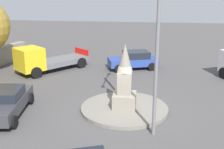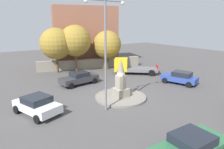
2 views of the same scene
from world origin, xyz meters
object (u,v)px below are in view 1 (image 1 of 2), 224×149
object	(u,v)px
car_blue_passing	(134,60)
truck_yellow_near_island	(44,60)
monument	(125,81)
streetlamp	(158,20)
car_dark_grey_waiting	(5,102)

from	to	relation	value
car_blue_passing	truck_yellow_near_island	size ratio (longest dim) A/B	0.74
monument	car_blue_passing	bearing A→B (deg)	-0.03
streetlamp	car_blue_passing	bearing A→B (deg)	8.12
monument	truck_yellow_near_island	distance (m)	9.42
car_dark_grey_waiting	car_blue_passing	bearing A→B (deg)	-32.05
monument	streetlamp	xyz separation A→B (m)	(-2.53, -1.55, 3.52)
car_blue_passing	truck_yellow_near_island	distance (m)	7.14
car_blue_passing	truck_yellow_near_island	bearing A→B (deg)	105.45
car_dark_grey_waiting	truck_yellow_near_island	size ratio (longest dim) A/B	0.80
streetlamp	truck_yellow_near_island	xyz separation A→B (m)	(8.94, 8.43, -4.20)
streetlamp	truck_yellow_near_island	bearing A→B (deg)	43.30
truck_yellow_near_island	streetlamp	bearing A→B (deg)	-136.70
monument	car_blue_passing	distance (m)	8.36
streetlamp	monument	bearing A→B (deg)	31.48
car_blue_passing	truck_yellow_near_island	xyz separation A→B (m)	(-1.90, 6.88, 0.22)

